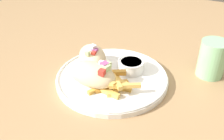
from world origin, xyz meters
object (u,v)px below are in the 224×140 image
at_px(fries_pile, 110,83).
at_px(sauce_ramekin, 131,65).
at_px(pita_sandwich_far, 92,57).
at_px(pita_sandwich_near, 92,74).
at_px(plate, 112,78).
at_px(water_glass, 212,60).

distance_m(fries_pile, sauce_ramekin, 0.09).
height_order(pita_sandwich_far, sauce_ramekin, pita_sandwich_far).
bearing_deg(pita_sandwich_far, pita_sandwich_near, -11.40).
height_order(plate, water_glass, water_glass).
distance_m(fries_pile, water_glass, 0.28).
distance_m(pita_sandwich_near, fries_pile, 0.05).
bearing_deg(sauce_ramekin, pita_sandwich_far, -164.03).
xyz_separation_m(pita_sandwich_near, pita_sandwich_far, (-0.04, 0.07, 0.00)).
relative_size(plate, sauce_ramekin, 4.08).
bearing_deg(plate, sauce_ramekin, 53.32).
bearing_deg(pita_sandwich_near, pita_sandwich_far, 126.63).
bearing_deg(pita_sandwich_far, water_glass, 72.24).
bearing_deg(pita_sandwich_near, plate, 65.86).
bearing_deg(water_glass, pita_sandwich_near, -143.40).
bearing_deg(pita_sandwich_far, sauce_ramekin, 65.28).
relative_size(pita_sandwich_near, water_glass, 1.39).
xyz_separation_m(pita_sandwich_near, fries_pile, (0.05, 0.01, -0.02)).
bearing_deg(plate, water_glass, 32.00).
relative_size(fries_pile, water_glass, 1.41).
height_order(fries_pile, water_glass, water_glass).
bearing_deg(sauce_ramekin, pita_sandwich_near, -124.09).
xyz_separation_m(pita_sandwich_far, fries_pile, (0.08, -0.06, -0.02)).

